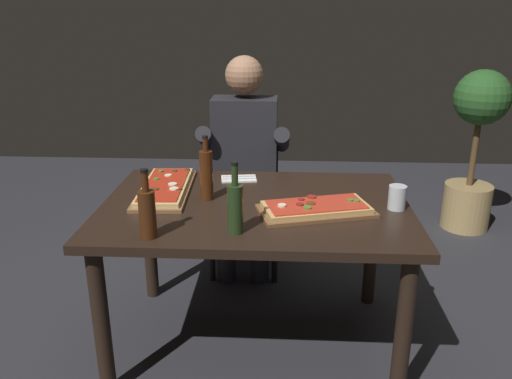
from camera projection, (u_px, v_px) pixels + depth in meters
ground_plane at (255, 340)px, 2.59m from camera, size 6.40×6.40×0.00m
dining_table at (255, 223)px, 2.37m from camera, size 1.40×0.96×0.74m
pizza_rectangular_front at (316, 209)px, 2.23m from camera, size 0.54×0.36×0.05m
pizza_rectangular_left at (165, 188)px, 2.49m from camera, size 0.27×0.58×0.05m
wine_bottle_dark at (206, 174)px, 2.35m from camera, size 0.06×0.06×0.30m
oil_bottle_amber at (235, 207)px, 2.01m from camera, size 0.06×0.06×0.29m
vinegar_bottle_green at (147, 212)px, 1.97m from camera, size 0.07×0.07×0.28m
tumbler_near_camera at (397, 199)px, 2.26m from camera, size 0.08×0.08×0.11m
napkin_cutlery_set at (239, 179)px, 2.67m from camera, size 0.19×0.13×0.01m
diner_chair at (246, 191)px, 3.24m from camera, size 0.44×0.44×0.87m
seated_diner at (244, 158)px, 3.04m from camera, size 0.53×0.41×1.33m
potted_plant_corner at (475, 144)px, 3.70m from camera, size 0.39×0.39×1.18m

